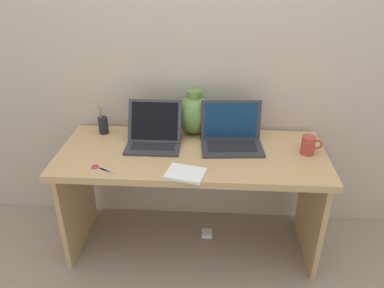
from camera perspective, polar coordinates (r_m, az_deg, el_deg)
name	(u,v)px	position (r m, az deg, el deg)	size (l,w,h in m)	color
ground_plane	(192,243)	(2.59, 0.00, -14.89)	(6.00, 6.00, 0.00)	gray
back_wall	(196,51)	(2.33, 0.57, 14.02)	(4.40, 0.04, 2.40)	#BCAD99
desk	(192,172)	(2.25, 0.00, -4.37)	(1.55, 0.63, 0.70)	tan
laptop_left	(154,134)	(2.25, -5.78, 1.60)	(0.32, 0.26, 0.25)	#333338
laptop_right	(231,134)	(2.24, 6.03, 1.51)	(0.38, 0.27, 0.26)	#333338
green_vase	(195,114)	(2.35, 0.39, 4.65)	(0.22, 0.22, 0.28)	#5B843D
notebook_stack	(186,173)	(1.95, -1.00, -4.52)	(0.20, 0.15, 0.02)	white
coffee_mug	(309,145)	(2.23, 17.35, -0.16)	(0.12, 0.08, 0.11)	#B23D33
pen_cup	(103,125)	(2.44, -13.38, 2.85)	(0.06, 0.06, 0.19)	black
scissors	(99,168)	(2.07, -14.00, -3.58)	(0.14, 0.09, 0.01)	#B7B7BC
power_brick	(207,233)	(2.64, 2.30, -13.47)	(0.07, 0.07, 0.03)	white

